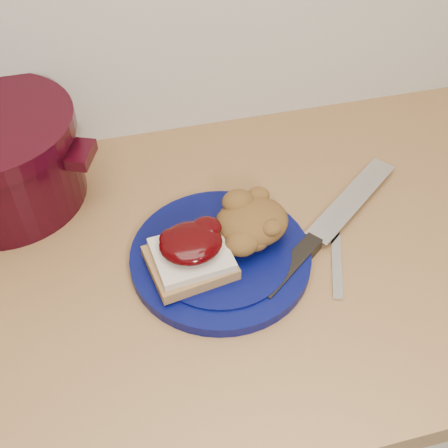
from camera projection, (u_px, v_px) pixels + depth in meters
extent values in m
cube|color=beige|center=(203.00, 413.00, 1.11)|extent=(4.00, 0.60, 0.86)
cylinder|color=#04083F|center=(220.00, 257.00, 0.76)|extent=(0.26, 0.26, 0.02)
cube|color=olive|center=(190.00, 263.00, 0.73)|extent=(0.12, 0.11, 0.02)
cube|color=beige|center=(191.00, 254.00, 0.72)|extent=(0.10, 0.09, 0.01)
ellipsoid|color=black|center=(191.00, 243.00, 0.71)|extent=(0.09, 0.08, 0.02)
ellipsoid|color=brown|center=(252.00, 222.00, 0.76)|extent=(0.10, 0.09, 0.05)
cube|color=black|center=(290.00, 268.00, 0.75)|extent=(0.11, 0.10, 0.02)
cube|color=silver|center=(352.00, 199.00, 0.84)|extent=(0.19, 0.16, 0.00)
cube|color=silver|center=(336.00, 249.00, 0.78)|extent=(0.07, 0.17, 0.00)
cylinder|color=black|center=(0.00, 166.00, 0.82)|extent=(0.30, 0.30, 0.12)
cube|color=black|center=(81.00, 155.00, 0.78)|extent=(0.05, 0.06, 0.02)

